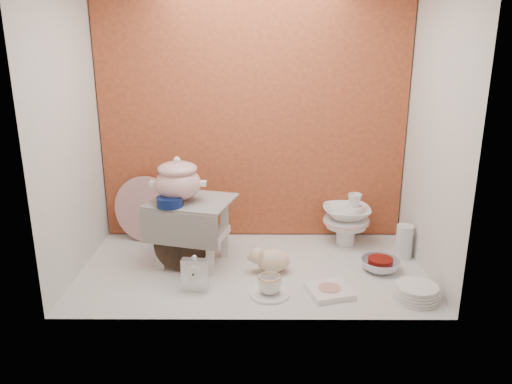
% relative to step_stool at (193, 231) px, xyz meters
% --- Properties ---
extents(ground, '(1.80, 1.80, 0.00)m').
position_rel_step_stool_xyz_m(ground, '(0.32, -0.08, -0.18)').
color(ground, silver).
rests_on(ground, ground).
extents(niche_shell, '(1.86, 1.03, 1.53)m').
position_rel_step_stool_xyz_m(niche_shell, '(0.32, 0.10, 0.75)').
color(niche_shell, '#B35A2C').
rests_on(niche_shell, ground).
extents(step_stool, '(0.49, 0.45, 0.36)m').
position_rel_step_stool_xyz_m(step_stool, '(0.00, 0.00, 0.00)').
color(step_stool, silver).
rests_on(step_stool, ground).
extents(soup_tureen, '(0.37, 0.37, 0.24)m').
position_rel_step_stool_xyz_m(soup_tureen, '(-0.06, -0.02, 0.30)').
color(soup_tureen, white).
rests_on(soup_tureen, step_stool).
extents(cobalt_bowl, '(0.15, 0.15, 0.05)m').
position_rel_step_stool_xyz_m(cobalt_bowl, '(-0.09, -0.11, 0.20)').
color(cobalt_bowl, '#0A184C').
rests_on(cobalt_bowl, step_stool).
extents(floral_platter, '(0.40, 0.16, 0.40)m').
position_rel_step_stool_xyz_m(floral_platter, '(-0.32, 0.30, 0.02)').
color(floral_platter, silver).
rests_on(floral_platter, ground).
extents(blue_white_vase, '(0.28, 0.28, 0.26)m').
position_rel_step_stool_xyz_m(blue_white_vase, '(-0.10, 0.28, -0.05)').
color(blue_white_vase, white).
rests_on(blue_white_vase, ground).
extents(lacquer_tray, '(0.31, 0.18, 0.28)m').
position_rel_step_stool_xyz_m(lacquer_tray, '(-0.05, -0.07, -0.04)').
color(lacquer_tray, black).
rests_on(lacquer_tray, ground).
extents(mantel_clock, '(0.13, 0.06, 0.18)m').
position_rel_step_stool_xyz_m(mantel_clock, '(0.05, -0.32, -0.09)').
color(mantel_clock, silver).
rests_on(mantel_clock, ground).
extents(plush_pig, '(0.26, 0.21, 0.13)m').
position_rel_step_stool_xyz_m(plush_pig, '(0.43, -0.12, -0.11)').
color(plush_pig, beige).
rests_on(plush_pig, ground).
extents(teacup_saucer, '(0.21, 0.21, 0.01)m').
position_rel_step_stool_xyz_m(teacup_saucer, '(0.41, -0.37, -0.17)').
color(teacup_saucer, white).
rests_on(teacup_saucer, ground).
extents(gold_rim_teacup, '(0.15, 0.15, 0.09)m').
position_rel_step_stool_xyz_m(gold_rim_teacup, '(0.41, -0.37, -0.12)').
color(gold_rim_teacup, white).
rests_on(gold_rim_teacup, teacup_saucer).
extents(lattice_dish, '(0.24, 0.24, 0.03)m').
position_rel_step_stool_xyz_m(lattice_dish, '(0.69, -0.35, -0.16)').
color(lattice_dish, white).
rests_on(lattice_dish, ground).
extents(dinner_plate_stack, '(0.25, 0.25, 0.07)m').
position_rel_step_stool_xyz_m(dinner_plate_stack, '(1.09, -0.41, -0.14)').
color(dinner_plate_stack, white).
rests_on(dinner_plate_stack, ground).
extents(crystal_bowl, '(0.24, 0.24, 0.06)m').
position_rel_step_stool_xyz_m(crystal_bowl, '(0.99, -0.10, -0.15)').
color(crystal_bowl, silver).
rests_on(crystal_bowl, ground).
extents(clear_glass_vase, '(0.10, 0.10, 0.19)m').
position_rel_step_stool_xyz_m(clear_glass_vase, '(1.16, 0.07, -0.09)').
color(clear_glass_vase, silver).
rests_on(clear_glass_vase, ground).
extents(porcelain_tower, '(0.28, 0.28, 0.31)m').
position_rel_step_stool_xyz_m(porcelain_tower, '(0.87, 0.26, -0.02)').
color(porcelain_tower, white).
rests_on(porcelain_tower, ground).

